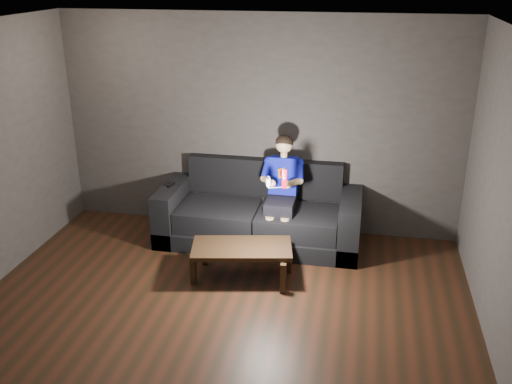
# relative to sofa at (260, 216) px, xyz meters

# --- Properties ---
(floor) EXTENTS (5.00, 5.00, 0.00)m
(floor) POSITION_rel_sofa_xyz_m (-0.09, -2.10, -0.31)
(floor) COLOR black
(floor) RESTS_ON ground
(back_wall) EXTENTS (5.00, 0.04, 2.70)m
(back_wall) POSITION_rel_sofa_xyz_m (-0.09, 0.40, 1.04)
(back_wall) COLOR #373330
(back_wall) RESTS_ON ground
(ceiling) EXTENTS (5.00, 5.00, 0.02)m
(ceiling) POSITION_rel_sofa_xyz_m (-0.09, -2.10, 2.39)
(ceiling) COLOR silver
(ceiling) RESTS_ON back_wall
(sofa) EXTENTS (2.44, 1.05, 0.94)m
(sofa) POSITION_rel_sofa_xyz_m (0.00, 0.00, 0.00)
(sofa) COLOR black
(sofa) RESTS_ON floor
(child) EXTENTS (0.50, 0.62, 1.24)m
(child) POSITION_rel_sofa_xyz_m (0.28, -0.07, 0.49)
(child) COLOR black
(child) RESTS_ON sofa
(wii_remote_red) EXTENTS (0.05, 0.08, 0.21)m
(wii_remote_red) POSITION_rel_sofa_xyz_m (0.37, -0.54, 0.72)
(wii_remote_red) COLOR #C4000F
(wii_remote_red) RESTS_ON child
(nunchuk_white) EXTENTS (0.07, 0.09, 0.14)m
(nunchuk_white) POSITION_rel_sofa_xyz_m (0.19, -0.54, 0.67)
(nunchuk_white) COLOR white
(nunchuk_white) RESTS_ON child
(wii_remote_black) EXTENTS (0.06, 0.15, 0.03)m
(wii_remote_black) POSITION_rel_sofa_xyz_m (-1.10, -0.09, 0.37)
(wii_remote_black) COLOR black
(wii_remote_black) RESTS_ON sofa
(coffee_table) EXTENTS (1.15, 0.73, 0.39)m
(coffee_table) POSITION_rel_sofa_xyz_m (-0.01, -0.98, 0.03)
(coffee_table) COLOR black
(coffee_table) RESTS_ON floor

